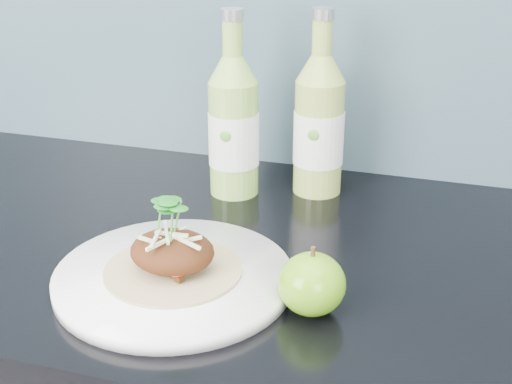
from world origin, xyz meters
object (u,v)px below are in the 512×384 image
dinner_plate (174,278)px  cider_bottle_left (234,127)px  green_apple (312,284)px  cider_bottle_right (319,125)px

dinner_plate → cider_bottle_left: cider_bottle_left is taller
dinner_plate → green_apple: 0.17m
cider_bottle_right → green_apple: bearing=-102.5°
cider_bottle_left → cider_bottle_right: 0.12m
dinner_plate → green_apple: green_apple is taller
cider_bottle_left → cider_bottle_right: size_ratio=1.00×
green_apple → cider_bottle_right: cider_bottle_right is taller
cider_bottle_left → dinner_plate: bearing=-96.0°
cider_bottle_left → cider_bottle_right: (0.12, 0.04, 0.00)m
dinner_plate → cider_bottle_right: bearing=72.5°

